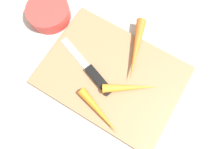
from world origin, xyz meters
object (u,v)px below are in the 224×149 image
knife (96,76)px  small_bowl (49,13)px  cutting_board (112,75)px  carrot_longest (136,49)px  carrot_shortest (99,112)px  carrot_medium (131,88)px

knife → small_bowl: size_ratio=1.63×
knife → small_bowl: small_bowl is taller
cutting_board → carrot_longest: (0.02, 0.09, 0.02)m
carrot_longest → carrot_shortest: carrot_longest is taller
carrot_longest → small_bowl: size_ratio=1.47×
carrot_shortest → carrot_medium: size_ratio=0.97×
carrot_longest → carrot_medium: size_ratio=1.24×
carrot_shortest → cutting_board: bearing=121.1°
carrot_medium → cutting_board: bearing=139.5°
carrot_longest → carrot_shortest: (0.00, -0.19, -0.00)m
cutting_board → carrot_medium: bearing=-7.4°
small_bowl → carrot_longest: bearing=5.4°
cutting_board → small_bowl: 0.25m
carrot_shortest → small_bowl: size_ratio=1.16×
carrot_shortest → carrot_medium: 0.10m
carrot_longest → small_bowl: same height
knife → carrot_medium: carrot_medium is taller
carrot_shortest → small_bowl: bearing=166.9°
cutting_board → carrot_shortest: size_ratio=2.60×
knife → carrot_longest: carrot_longest is taller
cutting_board → knife: knife is taller
cutting_board → knife: bearing=-140.1°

